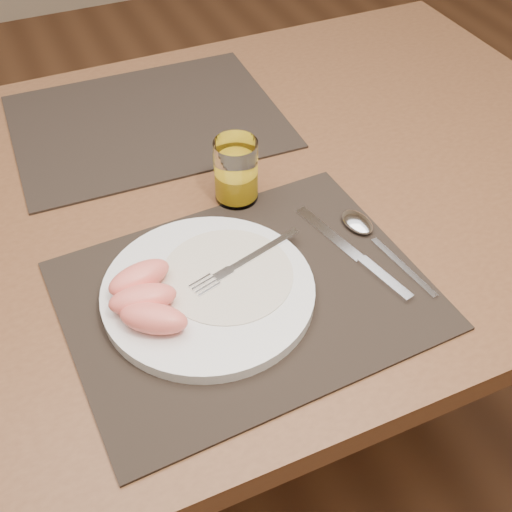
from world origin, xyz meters
The scene contains 11 objects.
ground centered at (0.00, 0.00, 0.00)m, with size 5.00×5.00×0.00m, color brown.
table centered at (0.00, 0.00, 0.67)m, with size 1.40×0.90×0.75m.
placemat_near centered at (-0.03, -0.22, 0.75)m, with size 0.45×0.35×0.00m, color black.
placemat_far centered at (-0.02, 0.22, 0.75)m, with size 0.45×0.35×0.00m, color black.
plate centered at (-0.07, -0.20, 0.76)m, with size 0.27×0.27×0.02m, color white.
plate_dressing centered at (-0.04, -0.19, 0.77)m, with size 0.17×0.17×0.00m.
fork centered at (-0.02, -0.19, 0.77)m, with size 0.17×0.07×0.00m.
knife centered at (0.14, -0.23, 0.76)m, with size 0.06×0.22×0.01m.
spoon centered at (0.17, -0.18, 0.76)m, with size 0.05×0.19×0.01m.
juice_glass centered at (0.04, -0.04, 0.80)m, with size 0.06×0.06×0.10m.
grapefruit_wedges centered at (-0.15, -0.20, 0.79)m, with size 0.09×0.14×0.03m.
Camera 1 is at (-0.24, -0.73, 1.36)m, focal length 45.00 mm.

